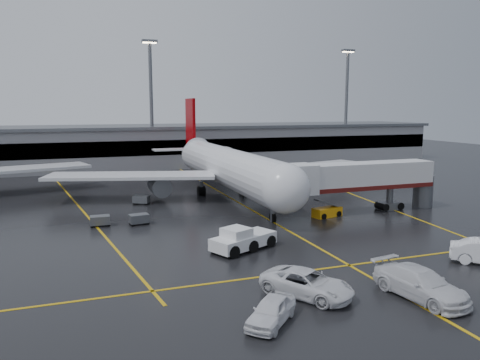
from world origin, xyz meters
name	(u,v)px	position (x,y,z in m)	size (l,w,h in m)	color
ground	(250,209)	(0.00, 0.00, 0.00)	(220.00, 220.00, 0.00)	black
apron_line_centre	(250,209)	(0.00, 0.00, 0.01)	(0.25, 90.00, 0.02)	gold
apron_line_stop	(349,265)	(0.00, -22.00, 0.01)	(60.00, 0.25, 0.02)	gold
apron_line_left	(77,204)	(-20.00, 10.00, 0.01)	(0.25, 70.00, 0.02)	gold
apron_line_right	(334,187)	(18.00, 10.00, 0.01)	(0.25, 70.00, 0.02)	gold
terminal	(171,145)	(0.00, 47.93, 4.32)	(122.00, 19.00, 8.60)	gray
light_mast_mid	(151,97)	(-5.00, 42.00, 14.47)	(3.00, 1.20, 25.45)	#595B60
light_mast_right	(346,98)	(40.00, 42.00, 14.47)	(3.00, 1.20, 25.45)	#595B60
main_airliner	(225,166)	(0.00, 9.70, 4.21)	(48.80, 45.60, 14.10)	silver
jet_bridge	(362,179)	(11.87, -6.00, 3.93)	(19.90, 3.40, 6.05)	silver
pushback_tractor	(242,240)	(-6.59, -15.32, 0.87)	(6.56, 4.77, 2.18)	white
belt_loader	(327,212)	(6.85, -6.80, 0.54)	(3.72, 2.30, 2.20)	orange
service_van_a	(307,283)	(-6.01, -26.25, 0.87)	(2.88, 6.24, 1.74)	white
service_van_b	(420,284)	(0.80, -29.01, 0.98)	(2.74, 6.73, 1.95)	silver
service_van_d	(271,311)	(-9.81, -29.06, 0.76)	(1.80, 4.47, 1.52)	white
baggage_cart_a	(139,219)	(-13.88, -3.17, 0.63)	(2.16, 1.57, 1.12)	#595B60
baggage_cart_b	(100,220)	(-17.83, -2.48, 0.63)	(2.01, 1.31, 1.12)	#595B60
baggage_cart_c	(141,199)	(-12.16, 7.44, 0.63)	(2.38, 2.09, 1.12)	#595B60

